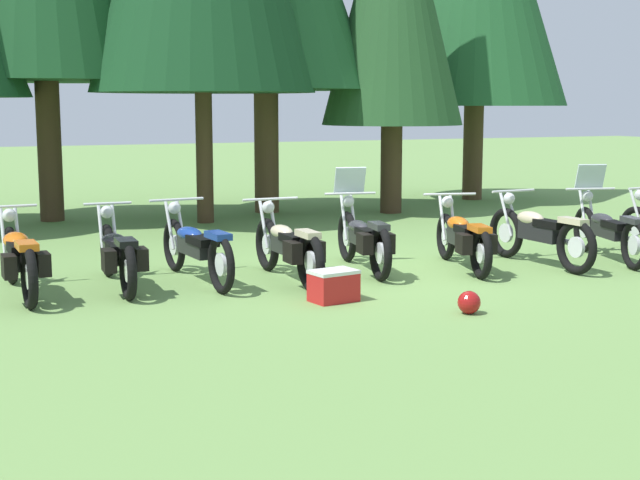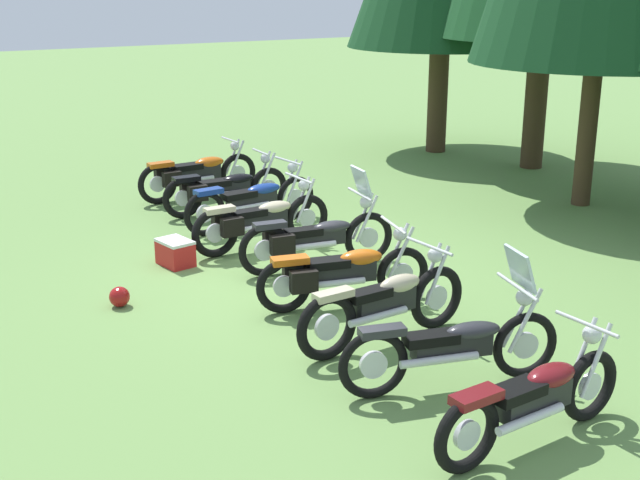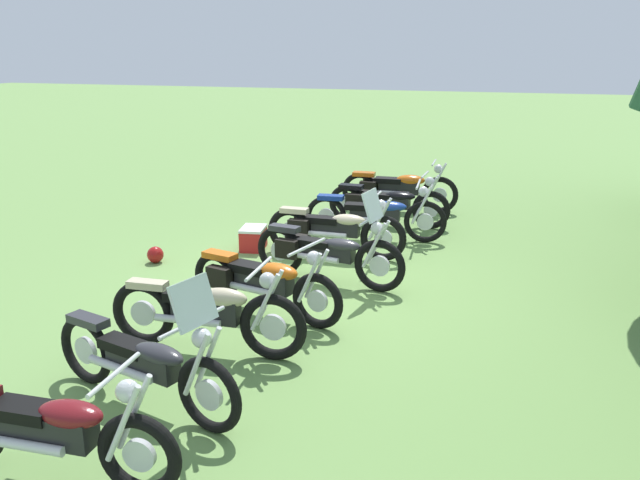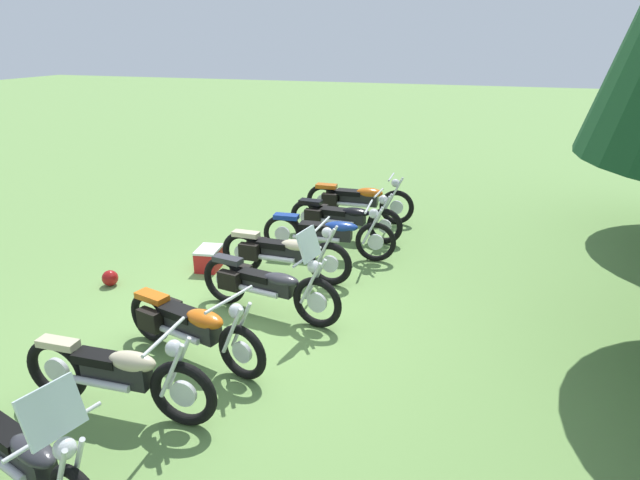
# 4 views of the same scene
# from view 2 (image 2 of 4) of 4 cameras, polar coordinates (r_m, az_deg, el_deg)

# --- Properties ---
(ground_plane) EXTENTS (80.00, 80.00, 0.00)m
(ground_plane) POSITION_cam_2_polar(r_m,az_deg,el_deg) (11.22, -0.80, -2.29)
(ground_plane) COLOR #6B934C
(motorcycle_0) EXTENTS (0.65, 2.33, 1.02)m
(motorcycle_0) POSITION_cam_2_polar(r_m,az_deg,el_deg) (15.12, -8.50, 4.58)
(motorcycle_0) COLOR black
(motorcycle_0) RESTS_ON ground_plane
(motorcycle_1) EXTENTS (0.62, 2.28, 1.00)m
(motorcycle_1) POSITION_cam_2_polar(r_m,az_deg,el_deg) (14.10, -6.64, 3.59)
(motorcycle_1) COLOR black
(motorcycle_1) RESTS_ON ground_plane
(motorcycle_2) EXTENTS (0.75, 2.41, 1.01)m
(motorcycle_2) POSITION_cam_2_polar(r_m,az_deg,el_deg) (13.24, -4.67, 2.82)
(motorcycle_2) COLOR black
(motorcycle_2) RESTS_ON ground_plane
(motorcycle_3) EXTENTS (0.78, 2.24, 1.01)m
(motorcycle_3) POSITION_cam_2_polar(r_m,az_deg,el_deg) (12.10, -4.16, 1.38)
(motorcycle_3) COLOR black
(motorcycle_3) RESTS_ON ground_plane
(motorcycle_4) EXTENTS (0.81, 2.24, 1.37)m
(motorcycle_4) POSITION_cam_2_polar(r_m,az_deg,el_deg) (11.22, -0.29, 0.19)
(motorcycle_4) COLOR black
(motorcycle_4) RESTS_ON ground_plane
(motorcycle_5) EXTENTS (0.94, 2.15, 0.99)m
(motorcycle_5) POSITION_cam_2_polar(r_m,az_deg,el_deg) (9.95, 1.48, -2.23)
(motorcycle_5) COLOR black
(motorcycle_5) RESTS_ON ground_plane
(motorcycle_6) EXTENTS (0.75, 2.24, 1.02)m
(motorcycle_6) POSITION_cam_2_polar(r_m,az_deg,el_deg) (8.98, 4.57, -4.40)
(motorcycle_6) COLOR black
(motorcycle_6) RESTS_ON ground_plane
(motorcycle_7) EXTENTS (0.91, 2.22, 1.36)m
(motorcycle_7) POSITION_cam_2_polar(r_m,az_deg,el_deg) (8.11, 9.33, -7.08)
(motorcycle_7) COLOR black
(motorcycle_7) RESTS_ON ground_plane
(motorcycle_8) EXTENTS (0.66, 2.17, 0.99)m
(motorcycle_8) POSITION_cam_2_polar(r_m,az_deg,el_deg) (7.31, 14.58, -10.52)
(motorcycle_8) COLOR black
(motorcycle_8) RESTS_ON ground_plane
(picnic_cooler) EXTENTS (0.57, 0.44, 0.37)m
(picnic_cooler) POSITION_cam_2_polar(r_m,az_deg,el_deg) (11.64, -9.95, -0.85)
(picnic_cooler) COLOR red
(picnic_cooler) RESTS_ON ground_plane
(dropped_helmet) EXTENTS (0.25, 0.25, 0.25)m
(dropped_helmet) POSITION_cam_2_polar(r_m,az_deg,el_deg) (10.34, -13.67, -3.83)
(dropped_helmet) COLOR maroon
(dropped_helmet) RESTS_ON ground_plane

